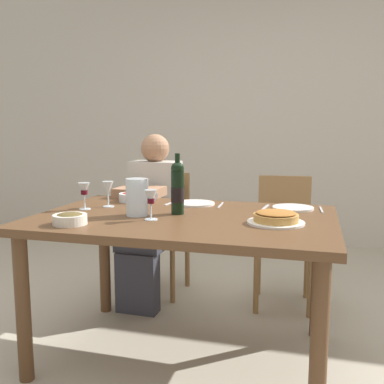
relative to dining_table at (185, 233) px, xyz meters
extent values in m
plane|color=#B2A893|center=(0.00, 0.00, -0.67)|extent=(8.00, 8.00, 0.00)
cube|color=beige|center=(0.00, 2.57, 0.73)|extent=(8.00, 0.10, 2.80)
cube|color=brown|center=(0.00, 0.00, 0.07)|extent=(1.50, 1.00, 0.04)
cylinder|color=brown|center=(-0.67, -0.42, -0.31)|extent=(0.07, 0.07, 0.72)
cylinder|color=brown|center=(0.67, -0.42, -0.31)|extent=(0.07, 0.07, 0.72)
cylinder|color=brown|center=(-0.67, 0.42, -0.31)|extent=(0.07, 0.07, 0.72)
cylinder|color=brown|center=(0.67, 0.42, -0.31)|extent=(0.07, 0.07, 0.72)
cylinder|color=black|center=(-0.05, 0.03, 0.20)|extent=(0.07, 0.07, 0.22)
sphere|color=black|center=(-0.05, 0.03, 0.33)|extent=(0.07, 0.07, 0.07)
cylinder|color=black|center=(-0.05, 0.03, 0.37)|extent=(0.03, 0.03, 0.07)
cylinder|color=black|center=(-0.05, 0.03, 0.19)|extent=(0.07, 0.07, 0.08)
cylinder|color=silver|center=(-0.23, -0.06, 0.19)|extent=(0.11, 0.11, 0.19)
cylinder|color=silver|center=(-0.23, -0.06, 0.15)|extent=(0.10, 0.10, 0.11)
torus|color=silver|center=(-0.16, -0.06, 0.20)|extent=(0.07, 0.01, 0.07)
cylinder|color=white|center=(0.46, -0.07, 0.10)|extent=(0.27, 0.27, 0.01)
cylinder|color=#C18E47|center=(0.46, -0.07, 0.12)|extent=(0.21, 0.21, 0.03)
ellipsoid|color=#9E6028|center=(0.46, -0.07, 0.14)|extent=(0.19, 0.19, 0.02)
cylinder|color=silver|center=(-0.43, 0.34, 0.12)|extent=(0.17, 0.17, 0.05)
ellipsoid|color=#B2382D|center=(-0.43, 0.34, 0.13)|extent=(0.14, 0.14, 0.03)
cylinder|color=silver|center=(-0.45, -0.34, 0.12)|extent=(0.16, 0.16, 0.05)
ellipsoid|color=brown|center=(-0.45, -0.34, 0.13)|extent=(0.13, 0.13, 0.03)
cylinder|color=silver|center=(-0.58, 0.02, 0.09)|extent=(0.06, 0.06, 0.00)
cylinder|color=silver|center=(-0.58, 0.02, 0.13)|extent=(0.01, 0.01, 0.08)
cone|color=silver|center=(-0.58, 0.02, 0.21)|extent=(0.07, 0.07, 0.07)
cylinder|color=#470A14|center=(-0.58, 0.02, 0.19)|extent=(0.04, 0.04, 0.02)
cylinder|color=silver|center=(-0.49, 0.13, 0.09)|extent=(0.06, 0.06, 0.00)
cylinder|color=silver|center=(-0.49, 0.13, 0.13)|extent=(0.01, 0.01, 0.07)
cone|color=silver|center=(-0.49, 0.13, 0.20)|extent=(0.06, 0.06, 0.07)
cylinder|color=silver|center=(-0.13, -0.14, 0.09)|extent=(0.06, 0.06, 0.00)
cylinder|color=silver|center=(-0.13, -0.14, 0.13)|extent=(0.01, 0.01, 0.07)
cone|color=silver|center=(-0.13, -0.14, 0.20)|extent=(0.06, 0.06, 0.07)
cylinder|color=#470A14|center=(-0.13, -0.14, 0.19)|extent=(0.03, 0.03, 0.02)
cylinder|color=white|center=(-0.03, 0.33, 0.10)|extent=(0.23, 0.23, 0.01)
cylinder|color=white|center=(0.52, 0.34, 0.10)|extent=(0.22, 0.22, 0.01)
cube|color=silver|center=(-0.18, 0.33, 0.09)|extent=(0.04, 0.16, 0.00)
cube|color=silver|center=(0.12, 0.33, 0.09)|extent=(0.02, 0.18, 0.00)
cube|color=silver|center=(0.67, 0.34, 0.09)|extent=(0.02, 0.18, 0.00)
cube|color=silver|center=(0.37, 0.34, 0.09)|extent=(0.03, 0.16, 0.00)
cube|color=olive|center=(-0.45, 0.84, -0.21)|extent=(0.41, 0.41, 0.02)
cube|color=olive|center=(-0.45, 1.02, 0.00)|extent=(0.36, 0.04, 0.40)
cylinder|color=olive|center=(-0.62, 0.67, -0.44)|extent=(0.04, 0.04, 0.45)
cylinder|color=olive|center=(-0.28, 0.67, -0.44)|extent=(0.04, 0.04, 0.45)
cylinder|color=olive|center=(-0.62, 1.01, -0.44)|extent=(0.04, 0.04, 0.45)
cylinder|color=olive|center=(-0.28, 1.01, -0.44)|extent=(0.04, 0.04, 0.45)
cube|color=#B7B2A8|center=(-0.45, 0.80, 0.05)|extent=(0.34, 0.21, 0.50)
sphere|color=#9E7051|center=(-0.45, 0.80, 0.39)|extent=(0.20, 0.20, 0.20)
cube|color=#33333D|center=(-0.45, 0.61, -0.20)|extent=(0.31, 0.39, 0.14)
cube|color=#33333D|center=(-0.46, 0.46, -0.47)|extent=(0.27, 0.13, 0.40)
cube|color=#9E7051|center=(-0.46, 0.52, 0.12)|extent=(0.29, 0.25, 0.06)
cube|color=olive|center=(0.45, 0.83, -0.21)|extent=(0.43, 0.43, 0.02)
cube|color=olive|center=(0.44, 1.01, 0.00)|extent=(0.36, 0.06, 0.40)
cylinder|color=olive|center=(0.29, 0.64, -0.44)|extent=(0.04, 0.04, 0.45)
cylinder|color=olive|center=(0.63, 0.67, -0.44)|extent=(0.04, 0.04, 0.45)
cylinder|color=olive|center=(0.27, 0.98, -0.44)|extent=(0.04, 0.04, 0.45)
cylinder|color=olive|center=(0.61, 1.01, -0.44)|extent=(0.04, 0.04, 0.45)
camera|label=1|loc=(0.62, -2.10, 0.53)|focal=41.07mm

